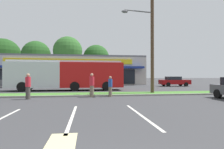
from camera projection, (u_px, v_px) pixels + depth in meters
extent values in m
cube|color=#427A2D|center=(89.00, 94.00, 15.46)|extent=(56.00, 2.20, 0.12)
cube|color=gray|center=(89.00, 96.00, 14.25)|extent=(56.00, 0.24, 0.12)
cube|color=silver|center=(72.00, 116.00, 7.29)|extent=(0.12, 4.80, 0.01)
cube|color=silver|center=(140.00, 115.00, 7.59)|extent=(0.12, 4.80, 0.01)
cube|color=beige|center=(61.00, 144.00, 4.34)|extent=(0.70, 1.60, 0.01)
cube|color=#BCB7AD|center=(73.00, 71.00, 36.82)|extent=(26.62, 11.69, 4.95)
cube|color=black|center=(71.00, 77.00, 30.98)|extent=(22.36, 0.08, 2.57)
cube|color=navy|center=(70.00, 67.00, 30.34)|extent=(25.02, 1.40, 0.35)
cube|color=yellow|center=(71.00, 61.00, 30.96)|extent=(21.30, 0.16, 0.89)
cube|color=slate|center=(73.00, 58.00, 36.84)|extent=(26.62, 11.69, 0.30)
cylinder|color=#473323|center=(3.00, 75.00, 45.22)|extent=(0.44, 0.44, 3.52)
sphere|color=#1E4719|center=(3.00, 55.00, 45.26)|extent=(8.32, 8.32, 8.32)
cylinder|color=#473323|center=(36.00, 74.00, 43.96)|extent=(0.44, 0.44, 4.03)
sphere|color=#23511E|center=(36.00, 55.00, 43.99)|extent=(6.78, 6.78, 6.78)
cylinder|color=#473323|center=(68.00, 72.00, 43.13)|extent=(0.44, 0.44, 4.90)
sphere|color=#2D6026|center=(68.00, 51.00, 43.16)|extent=(6.78, 6.78, 6.78)
cylinder|color=#473323|center=(96.00, 75.00, 47.71)|extent=(0.44, 0.44, 3.71)
sphere|color=#23511E|center=(96.00, 58.00, 47.74)|extent=(6.79, 6.79, 6.79)
cylinder|color=#4C3826|center=(152.00, 37.00, 16.33)|extent=(0.30, 0.30, 10.07)
cylinder|color=#59595B|center=(139.00, 11.00, 16.00)|extent=(2.59, 0.46, 0.10)
ellipsoid|color=#59595B|center=(125.00, 12.00, 15.64)|extent=(0.56, 0.32, 0.24)
cube|color=#B71414|center=(92.00, 75.00, 20.59)|extent=(6.74, 2.59, 2.70)
cube|color=silver|center=(35.00, 75.00, 19.73)|extent=(5.52, 2.59, 2.70)
cube|color=silver|center=(67.00, 62.00, 20.21)|extent=(11.75, 2.37, 0.20)
cube|color=black|center=(68.00, 71.00, 21.50)|extent=(11.25, 0.13, 1.19)
cube|color=black|center=(7.00, 72.00, 19.33)|extent=(0.07, 2.17, 1.51)
cylinder|color=black|center=(22.00, 87.00, 18.43)|extent=(1.00, 0.31, 1.00)
cylinder|color=black|center=(29.00, 86.00, 20.75)|extent=(1.00, 0.31, 1.00)
cylinder|color=black|center=(75.00, 86.00, 19.17)|extent=(1.00, 0.31, 1.00)
cylinder|color=black|center=(76.00, 85.00, 21.49)|extent=(1.00, 0.31, 1.00)
cylinder|color=black|center=(107.00, 86.00, 19.64)|extent=(1.00, 0.31, 1.00)
cylinder|color=black|center=(104.00, 85.00, 21.96)|extent=(1.00, 0.31, 1.00)
cube|color=#515459|center=(5.00, 82.00, 25.06)|extent=(4.53, 1.84, 0.76)
cube|color=black|center=(3.00, 78.00, 25.03)|extent=(2.04, 1.62, 0.53)
cylinder|color=black|center=(18.00, 85.00, 26.11)|extent=(0.64, 0.22, 0.64)
cylinder|color=black|center=(13.00, 85.00, 24.38)|extent=(0.64, 0.22, 0.64)
cube|color=silver|center=(93.00, 82.00, 25.70)|extent=(4.64, 1.72, 0.77)
cube|color=black|center=(95.00, 78.00, 25.73)|extent=(2.09, 1.52, 0.54)
cylinder|color=black|center=(83.00, 85.00, 24.69)|extent=(0.64, 0.22, 0.64)
cylinder|color=black|center=(83.00, 85.00, 26.31)|extent=(0.64, 0.22, 0.64)
cylinder|color=black|center=(104.00, 85.00, 25.08)|extent=(0.64, 0.22, 0.64)
cylinder|color=black|center=(103.00, 85.00, 26.70)|extent=(0.64, 0.22, 0.64)
cube|color=maroon|center=(175.00, 82.00, 28.17)|extent=(4.54, 1.73, 0.67)
cube|color=black|center=(173.00, 78.00, 28.15)|extent=(2.04, 1.52, 0.51)
cylinder|color=black|center=(180.00, 84.00, 29.18)|extent=(0.64, 0.22, 0.64)
cylinder|color=black|center=(186.00, 84.00, 27.55)|extent=(0.64, 0.22, 0.64)
cylinder|color=black|center=(164.00, 84.00, 28.79)|extent=(0.64, 0.22, 0.64)
cylinder|color=black|center=(168.00, 84.00, 27.17)|extent=(0.64, 0.22, 0.64)
cylinder|color=black|center=(218.00, 94.00, 13.08)|extent=(0.22, 0.64, 0.64)
cylinder|color=#726651|center=(110.00, 92.00, 14.19)|extent=(0.27, 0.27, 0.77)
cylinder|color=#264C99|center=(110.00, 83.00, 14.19)|extent=(0.32, 0.32, 0.61)
sphere|color=tan|center=(110.00, 78.00, 14.19)|extent=(0.21, 0.21, 0.21)
cylinder|color=#47423D|center=(28.00, 93.00, 12.58)|extent=(0.30, 0.30, 0.86)
cylinder|color=red|center=(28.00, 82.00, 12.59)|extent=(0.36, 0.36, 0.68)
sphere|color=tan|center=(28.00, 75.00, 12.59)|extent=(0.24, 0.24, 0.24)
cylinder|color=#726651|center=(92.00, 91.00, 13.85)|extent=(0.31, 0.31, 0.87)
cylinder|color=red|center=(92.00, 81.00, 13.85)|extent=(0.36, 0.36, 0.69)
sphere|color=tan|center=(92.00, 75.00, 13.86)|extent=(0.24, 0.24, 0.24)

